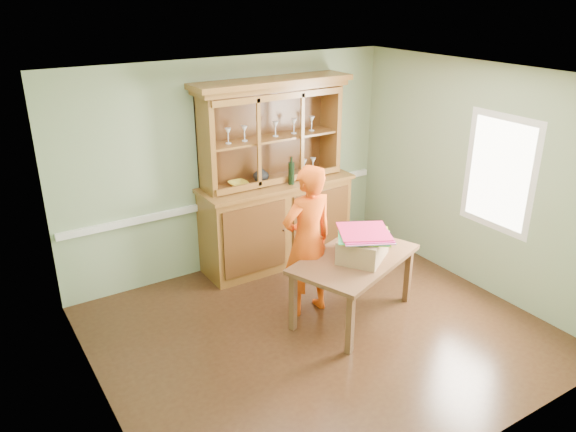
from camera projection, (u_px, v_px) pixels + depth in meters
floor at (320, 332)px, 6.06m from camera, size 4.50×4.50×0.00m
ceiling at (327, 78)px, 5.03m from camera, size 4.50×4.50×0.00m
wall_back at (232, 166)px, 7.11m from camera, size 4.50×0.00×4.50m
wall_left at (92, 275)px, 4.44m from camera, size 0.00×4.00×4.00m
wall_right at (477, 178)px, 6.66m from camera, size 0.00×4.00×4.00m
wall_front at (487, 308)px, 3.99m from camera, size 4.50×0.00×4.50m
chair_rail at (234, 200)px, 7.26m from camera, size 4.41×0.05×0.08m
framed_map at (82, 238)px, 4.61m from camera, size 0.03×0.60×0.46m
window_panel at (499, 173)px, 6.36m from camera, size 0.03×0.96×1.36m
china_hutch at (275, 202)px, 7.32m from camera, size 2.07×0.68×2.44m
dining_table at (354, 264)px, 6.16m from camera, size 1.66×1.32×0.72m
cardboard_box at (363, 247)px, 6.06m from camera, size 0.70×0.67×0.26m
kite_stack at (364, 234)px, 6.00m from camera, size 0.72×0.72×0.05m
person at (307, 241)px, 6.16m from camera, size 0.64×0.42×1.75m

